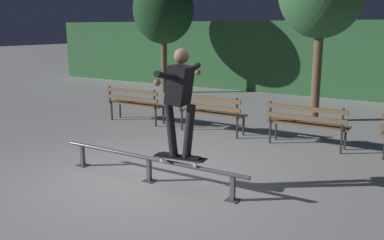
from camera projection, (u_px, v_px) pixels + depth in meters
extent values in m
plane|color=#ADAAA8|center=(151.00, 180.00, 6.48)|extent=(90.00, 90.00, 0.00)
cube|color=#2D5B33|center=(323.00, 58.00, 14.51)|extent=(24.00, 1.20, 2.56)
cylinder|color=#47474C|center=(149.00, 158.00, 6.37)|extent=(3.35, 0.06, 0.06)
cube|color=#47474C|center=(83.00, 156.00, 7.13)|extent=(0.06, 0.06, 0.34)
cube|color=#47474C|center=(83.00, 165.00, 7.17)|extent=(0.18, 0.18, 0.01)
cube|color=#47474C|center=(149.00, 171.00, 6.41)|extent=(0.06, 0.06, 0.34)
cube|color=#47474C|center=(149.00, 181.00, 6.45)|extent=(0.18, 0.18, 0.01)
cube|color=#47474C|center=(233.00, 189.00, 5.69)|extent=(0.06, 0.06, 0.34)
cube|color=#47474C|center=(232.00, 200.00, 5.72)|extent=(0.18, 0.18, 0.01)
cube|color=black|center=(180.00, 157.00, 6.05)|extent=(0.80, 0.31, 0.02)
cube|color=black|center=(180.00, 157.00, 6.05)|extent=(0.78, 0.29, 0.00)
cube|color=#9E9EA3|center=(197.00, 161.00, 5.95)|extent=(0.07, 0.18, 0.02)
cube|color=#9E9EA3|center=(164.00, 156.00, 6.16)|extent=(0.07, 0.18, 0.02)
cylinder|color=beige|center=(195.00, 165.00, 5.89)|extent=(0.06, 0.04, 0.05)
cylinder|color=beige|center=(199.00, 162.00, 6.03)|extent=(0.06, 0.04, 0.05)
cylinder|color=beige|center=(161.00, 160.00, 6.10)|extent=(0.06, 0.04, 0.05)
cylinder|color=beige|center=(166.00, 157.00, 6.24)|extent=(0.06, 0.04, 0.05)
cube|color=black|center=(191.00, 157.00, 5.98)|extent=(0.27, 0.14, 0.03)
cube|color=black|center=(169.00, 154.00, 6.12)|extent=(0.27, 0.14, 0.03)
cylinder|color=black|center=(189.00, 132.00, 5.91)|extent=(0.22, 0.15, 0.79)
cylinder|color=black|center=(171.00, 130.00, 6.02)|extent=(0.22, 0.15, 0.79)
cube|color=black|center=(180.00, 85.00, 5.82)|extent=(0.38, 0.40, 0.57)
cylinder|color=black|center=(167.00, 76.00, 5.45)|extent=(0.17, 0.61, 0.21)
cylinder|color=black|center=(190.00, 71.00, 6.13)|extent=(0.17, 0.61, 0.21)
sphere|color=brown|center=(157.00, 83.00, 5.21)|extent=(0.09, 0.09, 0.09)
sphere|color=brown|center=(198.00, 72.00, 6.39)|extent=(0.09, 0.09, 0.09)
sphere|color=brown|center=(181.00, 56.00, 5.73)|extent=(0.21, 0.21, 0.21)
cube|color=#282623|center=(163.00, 115.00, 10.24)|extent=(0.04, 0.04, 0.44)
cube|color=#282623|center=(156.00, 117.00, 9.97)|extent=(0.04, 0.04, 0.44)
cube|color=#282623|center=(154.00, 100.00, 9.85)|extent=(0.04, 0.04, 0.44)
cube|color=#282623|center=(120.00, 109.00, 10.97)|extent=(0.04, 0.04, 0.44)
cube|color=#282623|center=(112.00, 111.00, 10.70)|extent=(0.04, 0.04, 0.44)
cube|color=#282623|center=(110.00, 95.00, 10.57)|extent=(0.04, 0.04, 0.44)
cube|color=brown|center=(140.00, 103.00, 10.53)|extent=(1.60, 0.10, 0.04)
cube|color=brown|center=(137.00, 104.00, 10.42)|extent=(1.60, 0.10, 0.04)
cube|color=brown|center=(133.00, 105.00, 10.30)|extent=(1.60, 0.10, 0.04)
cube|color=brown|center=(131.00, 99.00, 10.21)|extent=(1.60, 0.05, 0.09)
cube|color=brown|center=(131.00, 91.00, 10.17)|extent=(1.60, 0.05, 0.09)
cube|color=#282623|center=(243.00, 126.00, 9.15)|extent=(0.04, 0.04, 0.44)
cube|color=#282623|center=(237.00, 128.00, 8.88)|extent=(0.04, 0.04, 0.44)
cube|color=#282623|center=(237.00, 109.00, 8.75)|extent=(0.04, 0.04, 0.44)
cube|color=#282623|center=(189.00, 118.00, 9.87)|extent=(0.04, 0.04, 0.44)
cube|color=#282623|center=(182.00, 121.00, 9.61)|extent=(0.04, 0.04, 0.44)
cube|color=#282623|center=(181.00, 102.00, 9.48)|extent=(0.04, 0.04, 0.44)
cube|color=brown|center=(215.00, 112.00, 9.44)|extent=(1.60, 0.10, 0.04)
cube|color=brown|center=(212.00, 113.00, 9.33)|extent=(1.60, 0.10, 0.04)
cube|color=brown|center=(209.00, 114.00, 9.21)|extent=(1.60, 0.10, 0.04)
cube|color=brown|center=(207.00, 107.00, 9.12)|extent=(1.60, 0.05, 0.09)
cube|color=brown|center=(208.00, 99.00, 9.08)|extent=(1.60, 0.05, 0.09)
cube|color=#282623|center=(345.00, 139.00, 8.06)|extent=(0.04, 0.04, 0.44)
cube|color=#282623|center=(341.00, 143.00, 7.79)|extent=(0.04, 0.04, 0.44)
cube|color=#282623|center=(343.00, 120.00, 7.66)|extent=(0.04, 0.04, 0.44)
cube|color=#282623|center=(276.00, 130.00, 8.78)|extent=(0.04, 0.04, 0.44)
cube|color=#282623|center=(270.00, 133.00, 8.52)|extent=(0.04, 0.04, 0.44)
cube|color=#282623|center=(270.00, 112.00, 8.39)|extent=(0.04, 0.04, 0.44)
cube|color=brown|center=(309.00, 123.00, 8.35)|extent=(1.60, 0.10, 0.04)
cube|color=brown|center=(307.00, 124.00, 8.23)|extent=(1.60, 0.10, 0.04)
cube|color=brown|center=(305.00, 125.00, 8.12)|extent=(1.60, 0.10, 0.04)
cube|color=brown|center=(305.00, 118.00, 8.03)|extent=(1.60, 0.05, 0.09)
cube|color=brown|center=(305.00, 109.00, 7.99)|extent=(1.60, 0.05, 0.09)
cube|color=#282623|center=(384.00, 148.00, 7.43)|extent=(0.04, 0.04, 0.44)
cylinder|color=brown|center=(164.00, 65.00, 15.03)|extent=(0.22, 0.22, 2.02)
ellipsoid|color=#193D1E|center=(163.00, 10.00, 14.61)|extent=(2.13, 2.13, 2.35)
cylinder|color=brown|center=(317.00, 75.00, 10.37)|extent=(0.22, 0.22, 2.31)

